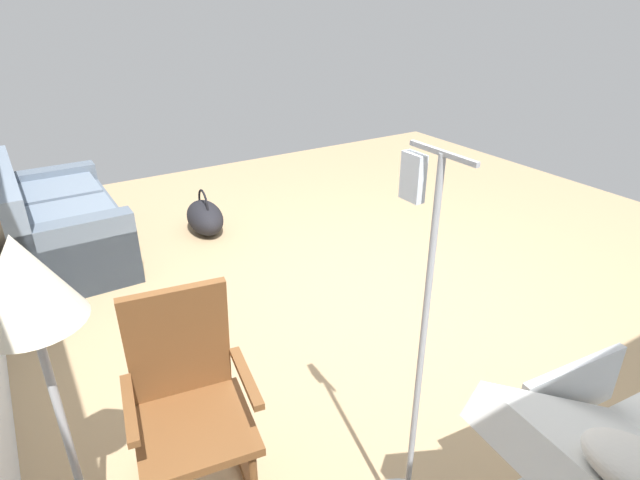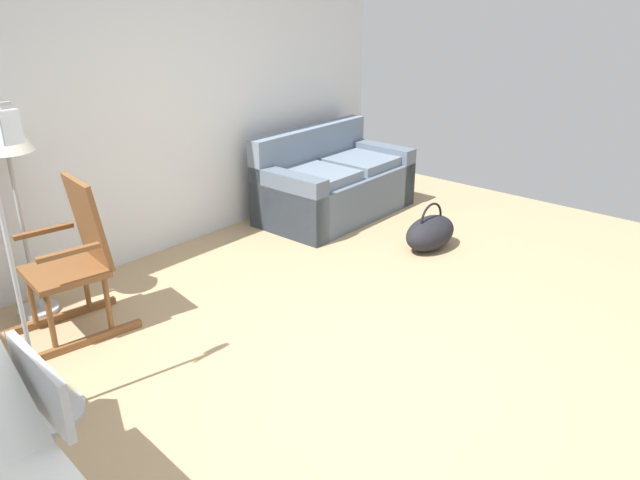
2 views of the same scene
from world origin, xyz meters
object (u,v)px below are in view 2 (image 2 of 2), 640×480
object	(u,v)px
iv_pole	(37,377)
floor_lamp	(6,144)
rocking_chair	(75,261)
duffel_bag	(430,233)
couch	(334,185)

from	to	relation	value
iv_pole	floor_lamp	bearing A→B (deg)	65.07
floor_lamp	rocking_chair	bearing A→B (deg)	-78.16
iv_pole	duffel_bag	bearing A→B (deg)	-6.22
couch	floor_lamp	world-z (taller)	floor_lamp
rocking_chair	floor_lamp	bearing A→B (deg)	101.84
couch	rocking_chair	world-z (taller)	rocking_chair
floor_lamp	duffel_bag	xyz separation A→B (m)	(2.83, -1.52, -1.07)
couch	iv_pole	bearing A→B (deg)	-166.23
floor_lamp	duffel_bag	distance (m)	3.39
duffel_bag	floor_lamp	bearing A→B (deg)	151.73
couch	rocking_chair	size ratio (longest dim) A/B	1.53
duffel_bag	iv_pole	xyz separation A→B (m)	(-3.36, 0.37, 0.10)
floor_lamp	iv_pole	size ratio (longest dim) A/B	0.88
couch	duffel_bag	world-z (taller)	couch
rocking_chair	iv_pole	size ratio (longest dim) A/B	0.62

